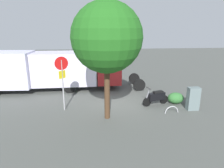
# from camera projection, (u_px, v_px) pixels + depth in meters

# --- Properties ---
(ground_plane) EXTENTS (60.00, 60.00, 0.00)m
(ground_plane) POSITION_uv_depth(u_px,v_px,m) (117.00, 103.00, 13.30)
(ground_plane) COLOR #4D4F4B
(box_truck_near) EXTENTS (8.48, 2.29, 2.88)m
(box_truck_near) POSITION_uv_depth(u_px,v_px,m) (77.00, 69.00, 15.83)
(box_truck_near) COLOR black
(box_truck_near) RESTS_ON ground
(motorcycle) EXTENTS (1.76, 0.77, 1.20)m
(motorcycle) POSITION_uv_depth(u_px,v_px,m) (156.00, 97.00, 12.89)
(motorcycle) COLOR black
(motorcycle) RESTS_ON ground
(stop_sign) EXTENTS (0.71, 0.33, 3.19)m
(stop_sign) POSITION_uv_depth(u_px,v_px,m) (62.00, 75.00, 11.65)
(stop_sign) COLOR #9E9EA3
(stop_sign) RESTS_ON ground
(street_tree) EXTENTS (3.54, 3.54, 6.06)m
(street_tree) POSITION_uv_depth(u_px,v_px,m) (107.00, 38.00, 10.03)
(street_tree) COLOR #47301E
(street_tree) RESTS_ON ground
(utility_cabinet) EXTENTS (0.69, 0.43, 1.38)m
(utility_cabinet) POSITION_uv_depth(u_px,v_px,m) (193.00, 99.00, 12.11)
(utility_cabinet) COLOR slate
(utility_cabinet) RESTS_ON ground
(bike_rack_hoop) EXTENTS (0.85, 0.17, 0.85)m
(bike_rack_hoop) POSITION_uv_depth(u_px,v_px,m) (171.00, 113.00, 11.83)
(bike_rack_hoop) COLOR #B7B7BC
(bike_rack_hoop) RESTS_ON ground
(shrub_near_sign) EXTENTS (1.03, 0.84, 0.70)m
(shrub_near_sign) POSITION_uv_depth(u_px,v_px,m) (176.00, 98.00, 13.20)
(shrub_near_sign) COLOR #336F33
(shrub_near_sign) RESTS_ON ground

